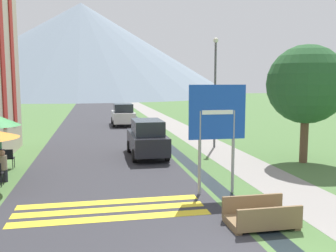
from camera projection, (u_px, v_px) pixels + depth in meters
ground_plane at (136, 133)px, 26.78m from camera, size 160.00×160.00×0.00m
road at (98, 119)px, 36.03m from camera, size 6.40×60.00×0.01m
footpath at (161, 118)px, 37.21m from camera, size 2.20×60.00×0.01m
drainage_channel at (137, 119)px, 36.75m from camera, size 0.60×60.00×0.00m
crosswalk_marking at (111, 210)px, 10.73m from camera, size 5.44×1.84×0.01m
mountain_distant at (82, 49)px, 98.62m from camera, size 80.02×80.02×23.90m
road_sign at (217, 122)px, 12.06m from camera, size 1.89×0.11×3.56m
footbridge at (261, 217)px, 9.54m from camera, size 1.70×1.10×0.65m
parked_car_near at (147, 138)px, 18.20m from camera, size 1.70×4.05×1.82m
parked_car_far at (123, 115)px, 31.07m from camera, size 1.85×3.90×1.82m
cafe_chair_far_right at (9, 157)px, 15.66m from camera, size 0.40×0.40×0.85m
cafe_chair_far_left at (1, 157)px, 15.69m from camera, size 0.40×0.40×0.85m
person_seated_far at (3, 164)px, 13.63m from camera, size 0.32×0.32×1.20m
streetlamp at (215, 84)px, 20.49m from camera, size 0.28×0.28×6.01m
tree_by_path at (306, 85)px, 16.62m from camera, size 3.51×3.51×5.29m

